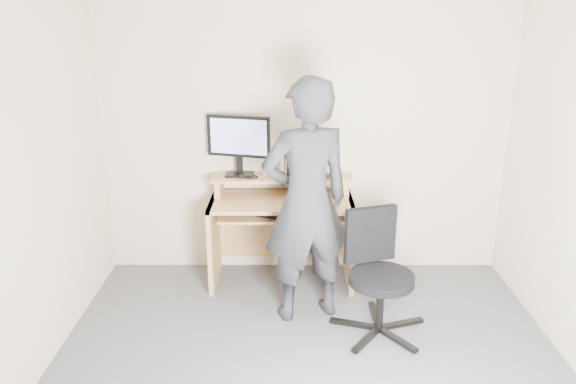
{
  "coord_description": "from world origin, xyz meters",
  "views": [
    {
      "loc": [
        -0.13,
        -2.98,
        2.3
      ],
      "look_at": [
        -0.14,
        1.05,
        0.95
      ],
      "focal_mm": 35.0,
      "sensor_mm": 36.0,
      "label": 1
    }
  ],
  "objects_px": {
    "office_chair": "(377,269)",
    "desk": "(282,219)",
    "monitor": "(239,140)",
    "person": "(306,202)"
  },
  "relations": [
    {
      "from": "person",
      "to": "office_chair",
      "type": "bearing_deg",
      "value": 139.9
    },
    {
      "from": "desk",
      "to": "person",
      "type": "bearing_deg",
      "value": -73.48
    },
    {
      "from": "office_chair",
      "to": "person",
      "type": "relative_size",
      "value": 0.48
    },
    {
      "from": "desk",
      "to": "office_chair",
      "type": "relative_size",
      "value": 1.35
    },
    {
      "from": "desk",
      "to": "monitor",
      "type": "xyz_separation_m",
      "value": [
        -0.36,
        0.08,
        0.67
      ]
    },
    {
      "from": "monitor",
      "to": "office_chair",
      "type": "distance_m",
      "value": 1.59
    },
    {
      "from": "desk",
      "to": "person",
      "type": "height_order",
      "value": "person"
    },
    {
      "from": "monitor",
      "to": "office_chair",
      "type": "relative_size",
      "value": 0.61
    },
    {
      "from": "desk",
      "to": "monitor",
      "type": "relative_size",
      "value": 2.23
    },
    {
      "from": "office_chair",
      "to": "desk",
      "type": "bearing_deg",
      "value": 111.4
    }
  ]
}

